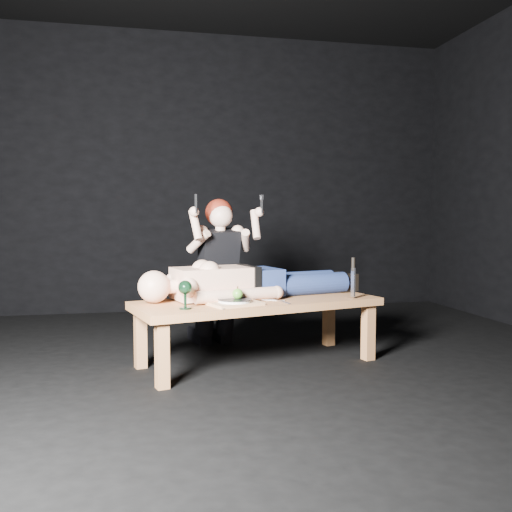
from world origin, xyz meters
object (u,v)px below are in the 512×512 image
object	(u,v)px
table	(257,332)
goblet	(185,295)
kneeling_woman	(215,271)
carving_knife	(353,278)
serving_tray	(235,303)
lying_man	(255,278)

from	to	relation	value
table	goblet	distance (m)	0.67
kneeling_woman	carving_knife	xyz separation A→B (m)	(0.88, -0.70, -0.00)
carving_knife	serving_tray	bearing A→B (deg)	173.59
serving_tray	carving_knife	bearing A→B (deg)	7.76
table	carving_knife	size ratio (longest dim) A/B	5.85
kneeling_woman	goblet	distance (m)	0.97
serving_tray	carving_knife	world-z (taller)	carving_knife
kneeling_woman	carving_knife	bearing A→B (deg)	-51.10
serving_tray	lying_man	bearing A→B (deg)	59.57
serving_tray	goblet	size ratio (longest dim) A/B	1.80
kneeling_woman	carving_knife	world-z (taller)	kneeling_woman
goblet	carving_knife	world-z (taller)	carving_knife
lying_man	goblet	xyz separation A→B (m)	(-0.54, -0.45, -0.05)
lying_man	table	bearing A→B (deg)	-109.63
lying_man	carving_knife	xyz separation A→B (m)	(0.66, -0.24, 0.01)
table	kneeling_woman	size ratio (longest dim) A/B	1.41
table	kneeling_woman	distance (m)	0.76
goblet	carving_knife	bearing A→B (deg)	9.94
serving_tray	goblet	world-z (taller)	goblet
table	serving_tray	world-z (taller)	serving_tray
kneeling_woman	carving_knife	size ratio (longest dim) A/B	4.14
kneeling_woman	serving_tray	distance (m)	0.83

